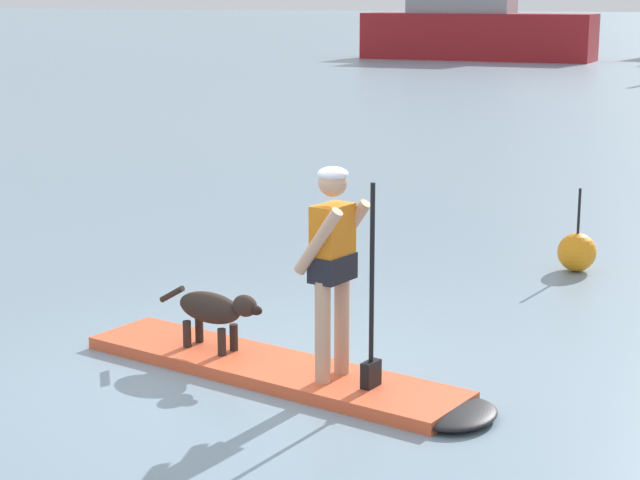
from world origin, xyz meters
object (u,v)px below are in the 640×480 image
object	(u,v)px
paddleboard	(293,374)
marker_buoy	(577,252)
dog	(214,310)
person_paddler	(334,259)
moored_boat_far_starboard	(474,27)

from	to	relation	value
paddleboard	marker_buoy	bearing A→B (deg)	72.58
paddleboard	marker_buoy	size ratio (longest dim) A/B	4.01
paddleboard	marker_buoy	world-z (taller)	marker_buoy
dog	marker_buoy	distance (m)	4.78
person_paddler	marker_buoy	size ratio (longest dim) A/B	1.77
person_paddler	moored_boat_far_starboard	world-z (taller)	moored_boat_far_starboard
dog	marker_buoy	xyz separation A→B (m)	(2.17, 4.26, -0.23)
paddleboard	dog	world-z (taller)	dog
paddleboard	moored_boat_far_starboard	bearing A→B (deg)	104.07
paddleboard	dog	distance (m)	0.89
person_paddler	marker_buoy	world-z (taller)	person_paddler
dog	moored_boat_far_starboard	size ratio (longest dim) A/B	0.10
dog	moored_boat_far_starboard	distance (m)	44.15
dog	moored_boat_far_starboard	world-z (taller)	moored_boat_far_starboard
paddleboard	dog	xyz separation A→B (m)	(-0.78, 0.15, 0.39)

